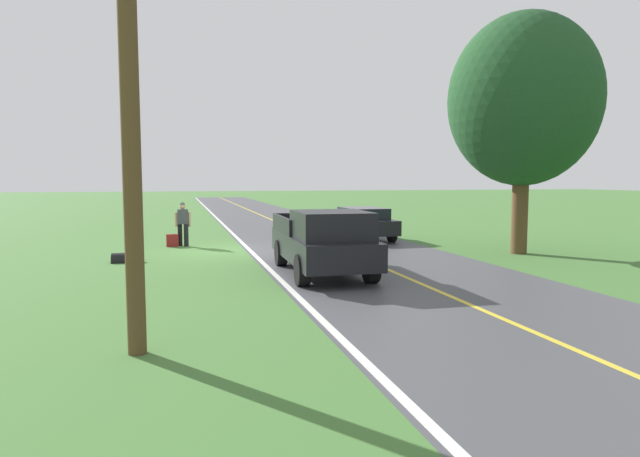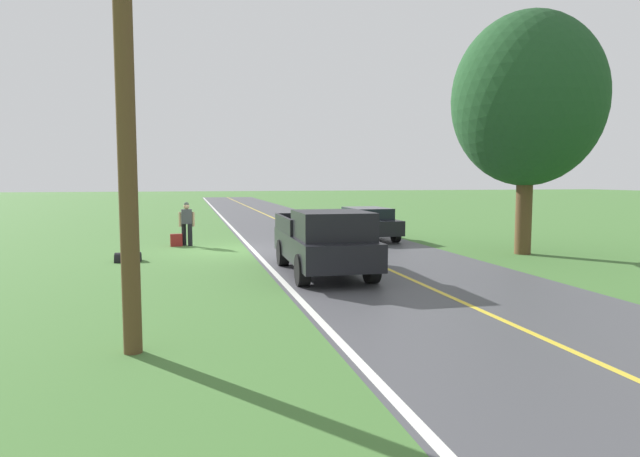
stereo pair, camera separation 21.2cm
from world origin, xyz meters
The scene contains 11 objects.
ground_plane centered at (0.00, 0.00, 0.00)m, with size 200.00×200.00×0.00m, color #427033.
road_surface centered at (-4.32, 0.00, 0.00)m, with size 7.08×120.00×0.00m, color #47474C.
lane_edge_line centered at (-0.96, 0.00, 0.01)m, with size 0.16×117.60×0.00m, color silver.
lane_centre_line centered at (-4.32, 0.00, 0.01)m, with size 0.14×117.60×0.00m, color gold.
hitchhiker_walking centered at (1.44, -1.77, 0.98)m, with size 0.62×0.51×1.75m.
suitcase_carried centered at (1.85, -1.66, 0.25)m, with size 0.20×0.46×0.49m, color maroon.
pickup_truck_passing centered at (-2.27, 5.98, 0.97)m, with size 2.20×5.45×1.82m.
tree_far_side_near centered at (-10.15, 3.54, 5.38)m, with size 5.20×5.20×8.40m.
sedan_near_oncoming centered at (-6.22, -2.19, 0.75)m, with size 1.99×4.43×1.41m.
utility_pole_roadside centered at (2.28, 11.90, 3.87)m, with size 0.28×0.28×7.75m, color brown.
drainage_culvert centered at (3.30, 2.10, 0.00)m, with size 0.60×0.60×0.80m, color black.
Camera 2 is at (1.44, 20.52, 2.66)m, focal length 30.66 mm.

